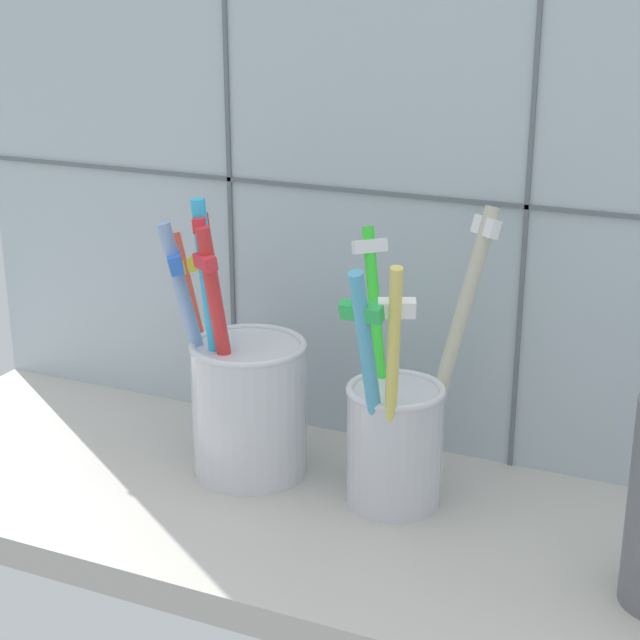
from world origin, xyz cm
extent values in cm
cube|color=#BCB7AD|center=(0.00, 0.00, 1.00)|extent=(64.00, 22.00, 2.00)
cube|color=#B2C1CC|center=(0.00, 12.00, 22.50)|extent=(64.00, 2.00, 45.00)
cube|color=slate|center=(-10.67, 10.90, 22.50)|extent=(0.30, 0.20, 45.00)
cube|color=slate|center=(10.67, 10.90, 22.50)|extent=(0.30, 0.20, 45.00)
cube|color=slate|center=(0.00, 10.90, 20.02)|extent=(64.00, 0.20, 0.30)
cylinder|color=silver|center=(-5.14, 2.94, 6.49)|extent=(7.60, 7.60, 8.98)
torus|color=silver|center=(-5.14, 2.94, 10.98)|extent=(7.72, 7.72, 0.50)
cylinder|color=red|center=(-5.88, 1.10, 10.88)|extent=(2.67, 3.33, 17.09)
cube|color=#E5333F|center=(-6.37, 0.38, 17.24)|extent=(2.02, 1.77, 0.96)
cylinder|color=#87A7D7|center=(-8.24, 1.76, 10.78)|extent=(4.18, 3.25, 16.95)
cube|color=blue|center=(-9.23, 1.09, 16.64)|extent=(2.25, 2.62, 1.30)
cylinder|color=#34B8F1|center=(-6.75, 1.42, 11.61)|extent=(2.58, 1.76, 18.50)
cube|color=#E5333F|center=(-7.31, 1.19, 19.32)|extent=(1.46, 2.03, 0.94)
cylinder|color=#F04C35|center=(-9.51, 4.24, 9.90)|extent=(5.05, 2.01, 15.23)
cube|color=yellow|center=(-10.86, 4.58, 15.17)|extent=(1.33, 2.15, 1.11)
cylinder|color=silver|center=(5.14, 2.94, 5.82)|extent=(6.03, 6.03, 7.65)
torus|color=silver|center=(5.14, 2.94, 9.65)|extent=(6.23, 6.23, 0.50)
cylinder|color=#50AAD1|center=(4.73, 0.01, 10.47)|extent=(1.26, 5.79, 16.39)
cube|color=green|center=(4.63, -1.60, 16.04)|extent=(2.59, 1.14, 1.12)
cylinder|color=#37F033|center=(3.28, 4.75, 10.66)|extent=(4.02, 4.01, 16.70)
cube|color=white|center=(2.05, 5.98, 17.72)|extent=(2.14, 2.14, 0.96)
cylinder|color=#E9D361|center=(5.93, 0.30, 10.64)|extent=(2.46, 4.34, 16.63)
cube|color=white|center=(6.41, -0.79, 16.26)|extent=(2.32, 1.72, 1.16)
cylinder|color=beige|center=(7.62, 6.03, 11.43)|extent=(4.54, 5.54, 18.32)
cube|color=white|center=(8.96, 7.78, 19.26)|extent=(2.15, 1.95, 1.27)
camera|label=1|loc=(25.41, -53.06, 34.67)|focal=58.69mm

